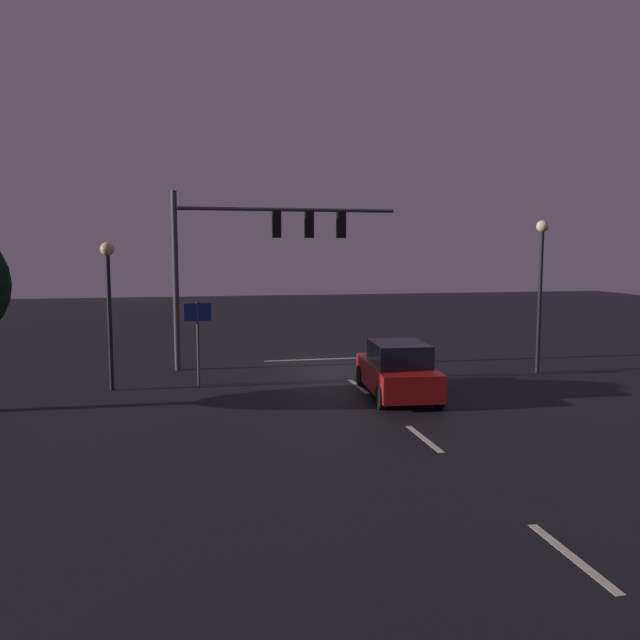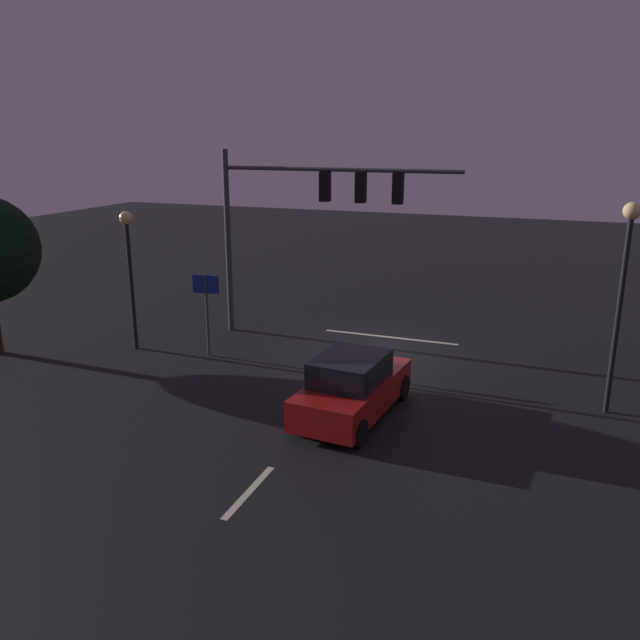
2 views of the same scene
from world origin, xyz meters
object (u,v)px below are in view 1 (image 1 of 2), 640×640
(traffic_signal_assembly, at_px, (258,242))
(street_lamp_right_kerb, at_px, (109,286))
(street_lamp_left_kerb, at_px, (541,268))
(route_sign, at_px, (198,325))
(car_approaching, at_px, (398,371))

(traffic_signal_assembly, xyz_separation_m, street_lamp_right_kerb, (5.14, 3.20, -1.47))
(street_lamp_left_kerb, bearing_deg, route_sign, -1.24)
(traffic_signal_assembly, distance_m, route_sign, 4.72)
(car_approaching, bearing_deg, traffic_signal_assembly, -58.11)
(car_approaching, height_order, route_sign, route_sign)
(traffic_signal_assembly, bearing_deg, street_lamp_left_kerb, 162.01)
(traffic_signal_assembly, bearing_deg, route_sign, 51.37)
(street_lamp_left_kerb, relative_size, street_lamp_right_kerb, 1.17)
(traffic_signal_assembly, xyz_separation_m, route_sign, (2.37, 2.97, -2.80))
(traffic_signal_assembly, bearing_deg, street_lamp_right_kerb, 31.97)
(street_lamp_left_kerb, height_order, route_sign, street_lamp_left_kerb)
(traffic_signal_assembly, height_order, route_sign, traffic_signal_assembly)
(street_lamp_right_kerb, relative_size, route_sign, 1.69)
(traffic_signal_assembly, height_order, street_lamp_right_kerb, traffic_signal_assembly)
(car_approaching, relative_size, street_lamp_left_kerb, 0.80)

